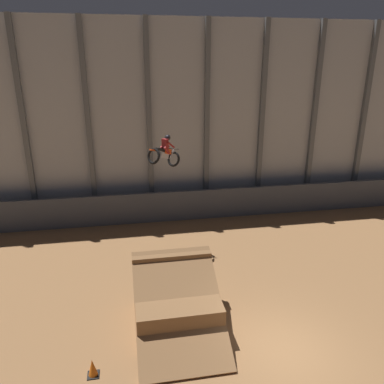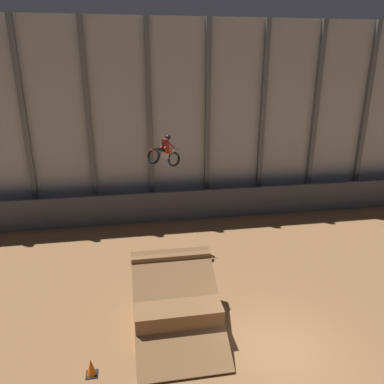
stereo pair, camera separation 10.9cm
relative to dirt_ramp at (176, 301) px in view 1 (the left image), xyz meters
name	(u,v)px [view 1 (the left image)]	position (x,y,z in m)	size (l,w,h in m)	color
ground_plane	(284,351)	(3.29, -2.17, -0.81)	(60.00, 60.00, 0.00)	#996B42
arena_back_wall	(206,121)	(3.29, 10.35, 4.86)	(32.00, 0.40, 11.33)	#ADB2B7
lower_barrier	(209,204)	(3.29, 9.16, 0.09)	(31.36, 0.20, 1.81)	#474C56
dirt_ramp	(176,301)	(0.00, 0.00, 0.00)	(2.97, 4.18, 2.36)	olive
rider_bike_solo	(165,153)	(0.27, 5.41, 4.23)	(1.73, 1.64, 1.62)	black
traffic_cone_near_ramp	(93,368)	(-2.83, -2.12, -0.53)	(0.36, 0.36, 0.58)	black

